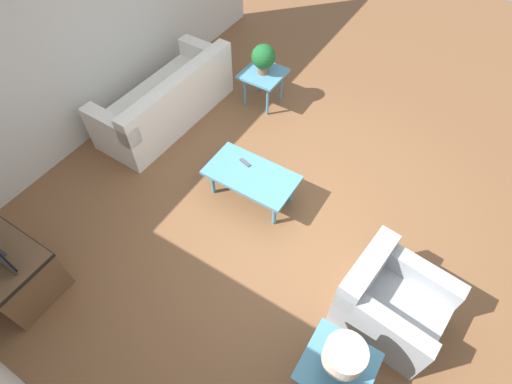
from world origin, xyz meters
name	(u,v)px	position (x,y,z in m)	size (l,w,h in m)	color
ground_plane	(287,210)	(0.00, 0.00, 0.00)	(14.00, 14.00, 0.00)	brown
wall_right	(74,37)	(3.06, 0.00, 1.35)	(0.12, 7.20, 2.70)	silver
sofa	(168,102)	(2.28, -0.56, 0.31)	(0.90, 2.14, 0.83)	white
armchair	(389,302)	(-1.46, 0.62, 0.32)	(1.01, 0.91, 0.79)	#A8ADB2
coffee_table	(251,177)	(0.48, 0.04, 0.38)	(1.08, 0.59, 0.43)	teal
side_table_plant	(263,77)	(1.32, -1.59, 0.47)	(0.58, 0.58, 0.54)	teal
side_table_lamp	(337,368)	(-1.29, 1.49, 0.47)	(0.58, 0.58, 0.54)	teal
tv_stand_chest	(6,268)	(1.97, 2.36, 0.32)	(1.02, 0.66, 0.61)	brown
potted_plant	(264,57)	(1.32, -1.59, 0.79)	(0.34, 0.34, 0.43)	brown
table_lamp	(344,356)	(-1.29, 1.49, 0.81)	(0.33, 0.33, 0.39)	#333333
remote_control	(245,162)	(0.64, -0.07, 0.44)	(0.16, 0.08, 0.02)	#4C4C51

